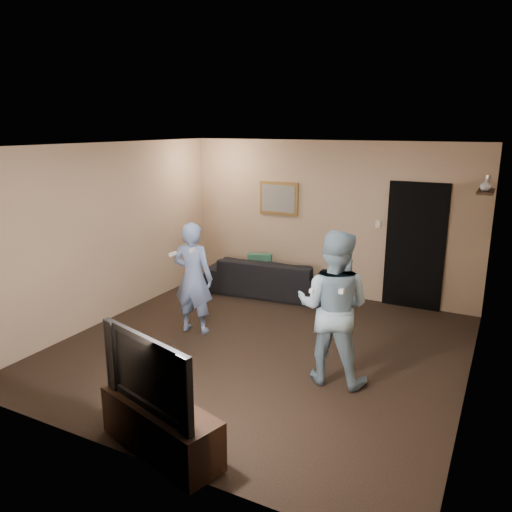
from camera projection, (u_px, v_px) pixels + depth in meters
The scene contains 19 objects.
ground at pixel (261, 348), 6.55m from camera, with size 5.00×5.00×0.00m, color black.
ceiling at pixel (261, 145), 5.89m from camera, with size 5.00×5.00×0.04m, color silver.
wall_back at pixel (328, 219), 8.37m from camera, with size 5.00×0.04×2.60m, color tan.
wall_front at pixel (123, 319), 4.07m from camera, with size 5.00×0.04×2.60m, color tan.
wall_left at pixel (109, 233), 7.33m from camera, with size 0.04×5.00×2.60m, color tan.
wall_right at pixel (479, 279), 5.11m from camera, with size 0.04×5.00×2.60m, color tan.
sofa at pixel (270, 276), 8.58m from camera, with size 2.14×0.84×0.63m, color black.
throw_pillow at pixel (260, 265), 8.63m from camera, with size 0.41×0.13×0.41m, color #1A4E3B.
painting_frame at pixel (279, 198), 8.67m from camera, with size 0.72×0.05×0.57m, color olive.
painting_canvas at pixel (278, 199), 8.64m from camera, with size 0.62×0.01×0.47m, color slate.
doorway at pixel (415, 246), 7.77m from camera, with size 0.90×0.06×2.00m, color black.
light_switch at pixel (378, 224), 7.97m from camera, with size 0.08×0.02×0.12m, color silver.
wall_shelf at pixel (486, 191), 6.53m from camera, with size 0.20×0.60×0.03m, color black.
shelf_vase at pixel (486, 185), 6.45m from camera, with size 0.15×0.15×0.16m, color silver.
shelf_figurine at pixel (487, 182), 6.67m from camera, with size 0.06×0.06×0.18m, color silver.
tv_console at pixel (161, 427), 4.40m from camera, with size 1.27×0.41×0.45m, color black.
television at pixel (158, 369), 4.26m from camera, with size 1.17×0.15×0.68m, color black.
wii_player_left at pixel (193, 278), 6.89m from camera, with size 0.62×0.52×1.57m.
wii_player_right at pixel (333, 307), 5.52m from camera, with size 0.89×0.72×1.75m.
Camera 1 is at (2.71, -5.38, 2.83)m, focal length 35.00 mm.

